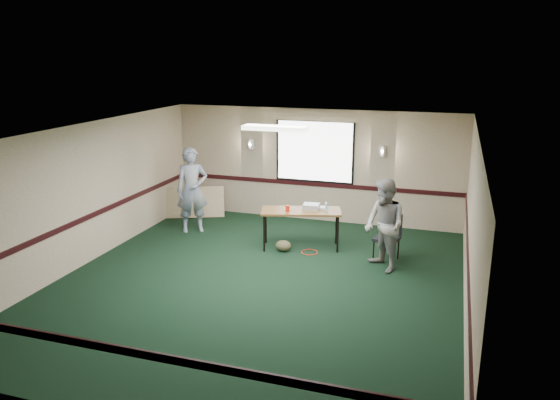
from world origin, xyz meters
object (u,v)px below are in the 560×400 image
(conference_chair, at_px, (388,233))
(projector, at_px, (311,207))
(folding_table, at_px, (301,213))
(person_left, at_px, (192,190))
(person_right, at_px, (384,226))

(conference_chair, bearing_deg, projector, -175.71)
(folding_table, bearing_deg, person_left, 158.05)
(projector, height_order, conference_chair, projector)
(folding_table, height_order, conference_chair, conference_chair)
(person_left, bearing_deg, projector, -35.36)
(folding_table, relative_size, projector, 5.27)
(person_left, distance_m, person_right, 4.54)
(projector, xyz_separation_m, conference_chair, (1.63, -0.23, -0.34))
(conference_chair, distance_m, person_left, 4.49)
(person_left, height_order, person_right, person_left)
(conference_chair, bearing_deg, folding_table, -170.61)
(projector, height_order, person_right, person_right)
(folding_table, bearing_deg, person_right, -36.07)
(projector, bearing_deg, person_left, 172.23)
(conference_chair, relative_size, person_right, 0.53)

